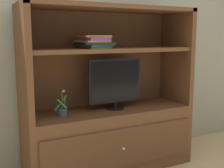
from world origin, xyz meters
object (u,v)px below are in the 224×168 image
potted_plant (62,111)px  magazine_stack (94,42)px  tv_monitor (115,82)px  media_console (109,120)px

potted_plant → magazine_stack: (0.32, 0.02, 0.60)m
tv_monitor → magazine_stack: magazine_stack is taller
media_console → magazine_stack: 0.77m
media_console → potted_plant: (-0.47, -0.03, 0.15)m
tv_monitor → magazine_stack: (-0.21, 0.01, 0.38)m
magazine_stack → tv_monitor: bearing=-3.9°
media_console → tv_monitor: 0.37m
potted_plant → magazine_stack: bearing=3.9°
tv_monitor → potted_plant: bearing=-179.2°
tv_monitor → potted_plant: size_ratio=2.35×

